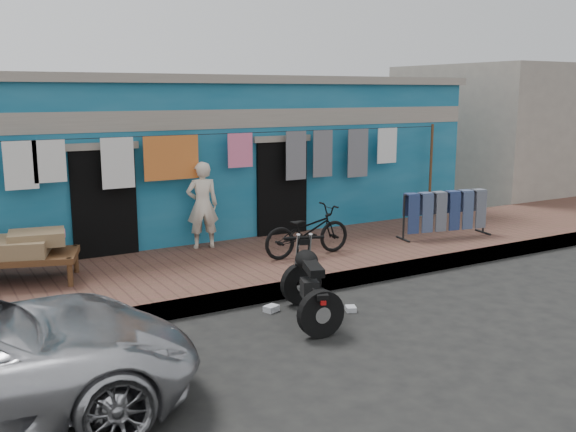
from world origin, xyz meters
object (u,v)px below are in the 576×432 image
object	(u,v)px
seated_person	(202,205)
motorcycle	(310,282)
bicycle	(307,226)
charpoy	(5,259)
jeans_rack	(445,213)

from	to	relation	value
seated_person	motorcycle	distance (m)	3.63
bicycle	charpoy	bearing A→B (deg)	79.47
seated_person	charpoy	size ratio (longest dim) A/B	0.67
bicycle	motorcycle	distance (m)	2.52
seated_person	motorcycle	xyz separation A→B (m)	(0.04, -3.59, -0.51)
motorcycle	seated_person	bearing A→B (deg)	111.21
seated_person	motorcycle	world-z (taller)	seated_person
bicycle	charpoy	size ratio (longest dim) A/B	0.70
seated_person	jeans_rack	xyz separation A→B (m)	(4.45, -1.53, -0.33)
jeans_rack	charpoy	bearing A→B (deg)	173.07
motorcycle	charpoy	world-z (taller)	motorcycle
seated_person	motorcycle	bearing A→B (deg)	103.61
bicycle	jeans_rack	world-z (taller)	bicycle
motorcycle	jeans_rack	distance (m)	4.87
charpoy	jeans_rack	world-z (taller)	jeans_rack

